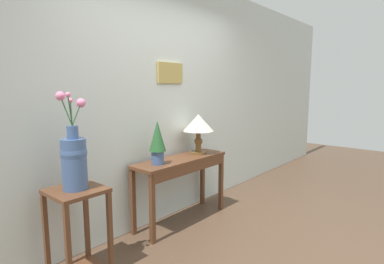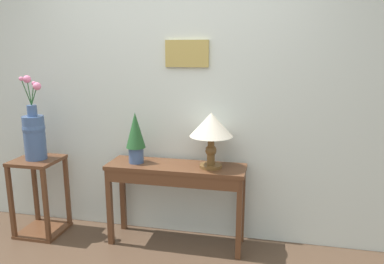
{
  "view_description": "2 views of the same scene",
  "coord_description": "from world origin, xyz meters",
  "views": [
    {
      "loc": [
        -2.39,
        -1.02,
        1.52
      ],
      "look_at": [
        0.17,
        1.18,
        1.03
      ],
      "focal_mm": 28.86,
      "sensor_mm": 36.0,
      "label": 1
    },
    {
      "loc": [
        0.87,
        -1.7,
        1.71
      ],
      "look_at": [
        0.2,
        1.33,
        1.02
      ],
      "focal_mm": 34.71,
      "sensor_mm": 36.0,
      "label": 2
    }
  ],
  "objects": [
    {
      "name": "back_wall_with_art",
      "position": [
        0.0,
        1.53,
        1.4
      ],
      "size": [
        9.0,
        0.13,
        2.8
      ],
      "color": "silver",
      "rests_on": "ground"
    },
    {
      "name": "console_table",
      "position": [
        0.08,
        1.24,
        0.62
      ],
      "size": [
        1.2,
        0.36,
        0.74
      ],
      "color": "#56331E",
      "rests_on": "ground"
    },
    {
      "name": "table_lamp",
      "position": [
        0.38,
        1.26,
        1.08
      ],
      "size": [
        0.36,
        0.36,
        0.47
      ],
      "color": "brown",
      "rests_on": "console_table"
    },
    {
      "name": "potted_plant_on_console",
      "position": [
        -0.28,
        1.25,
        0.98
      ],
      "size": [
        0.17,
        0.17,
        0.45
      ],
      "color": "#3D5684",
      "rests_on": "console_table"
    },
    {
      "name": "pedestal_stand_left",
      "position": [
        -1.22,
        1.18,
        0.37
      ],
      "size": [
        0.4,
        0.4,
        0.73
      ],
      "color": "#56331E",
      "rests_on": "ground"
    },
    {
      "name": "flower_vase_tall",
      "position": [
        -1.22,
        1.18,
        0.98
      ],
      "size": [
        0.21,
        0.2,
        0.76
      ],
      "color": "#3D5684",
      "rests_on": "pedestal_stand_left"
    }
  ]
}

